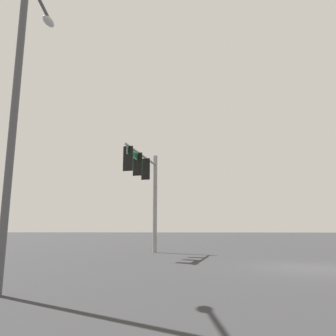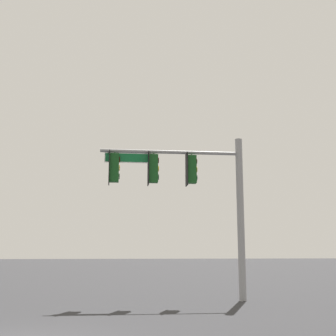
% 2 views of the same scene
% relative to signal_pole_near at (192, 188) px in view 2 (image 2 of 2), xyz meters
% --- Properties ---
extents(signal_pole_near, '(5.57, 1.05, 6.26)m').
position_rel_signal_pole_near_xyz_m(signal_pole_near, '(0.00, 0.00, 0.00)').
color(signal_pole_near, gray).
rests_on(signal_pole_near, ground_plane).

